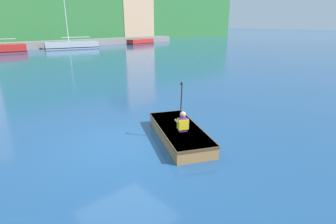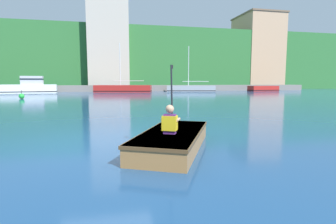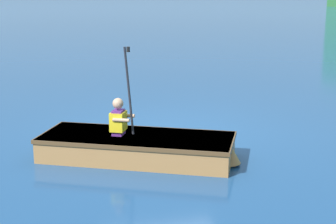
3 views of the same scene
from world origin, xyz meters
TOP-DOWN VIEW (x-y plane):
  - ground_plane at (0.00, 0.00)m, footprint 300.00×300.00m
  - waterfront_office_block_center at (29.61, 43.43)m, footprint 7.68×9.18m
  - moored_boat_dock_west_end at (23.12, 30.19)m, footprint 4.97×2.22m
  - moored_boat_dock_east_inner at (11.48, 30.26)m, footprint 7.20×3.58m
  - rowboat_foreground at (1.49, -0.82)m, footprint 2.35×3.21m
  - person_paddler at (1.35, -1.12)m, footprint 0.43×0.43m

SIDE VIEW (x-z plane):
  - ground_plane at x=0.00m, z-range 0.00..0.00m
  - rowboat_foreground at x=1.49m, z-range 0.03..0.41m
  - moored_boat_dock_west_end at x=23.12m, z-range -0.03..0.77m
  - moored_boat_dock_east_inner at x=11.48m, z-range -2.81..3.65m
  - person_paddler at x=1.35m, z-range -0.04..1.34m
  - waterfront_office_block_center at x=29.61m, z-range 0.01..14.77m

